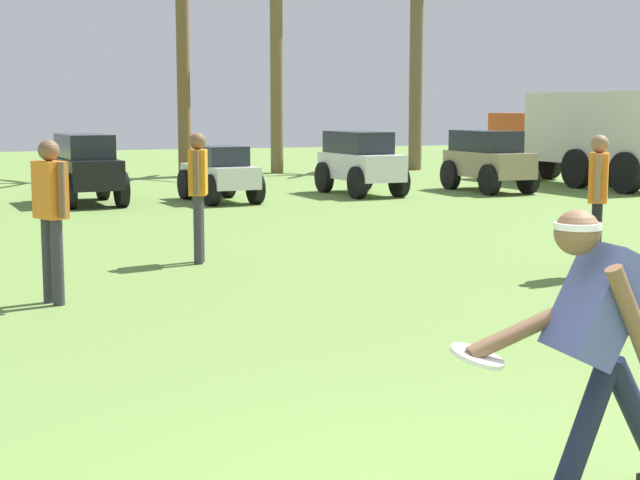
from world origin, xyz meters
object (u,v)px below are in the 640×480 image
(teammate_midfield, at_px, (598,191))
(palm_tree_left_of_centre, at_px, (182,36))
(palm_tree_right_of_centre, at_px, (276,37))
(box_truck, at_px, (582,133))
(parked_car_slot_e, at_px, (220,173))
(parked_car_slot_f, at_px, (360,161))
(teammate_near_sideline, at_px, (51,206))
(palm_tree_far_right, at_px, (416,57))
(parked_car_slot_g, at_px, (487,159))
(frisbee_thrower, at_px, (597,340))
(teammate_deep, at_px, (198,185))
(frisbee_in_flight, at_px, (477,356))
(parked_car_slot_d, at_px, (86,166))

(teammate_midfield, bearing_deg, palm_tree_left_of_centre, 93.39)
(palm_tree_right_of_centre, bearing_deg, teammate_midfield, -95.58)
(box_truck, bearing_deg, parked_car_slot_e, -173.77)
(parked_car_slot_e, distance_m, parked_car_slot_f, 3.25)
(teammate_near_sideline, bearing_deg, teammate_midfield, -4.16)
(palm_tree_left_of_centre, distance_m, palm_tree_far_right, 7.03)
(teammate_near_sideline, xyz_separation_m, palm_tree_left_of_centre, (4.78, 16.63, 2.78))
(parked_car_slot_g, bearing_deg, teammate_midfield, -113.14)
(palm_tree_left_of_centre, bearing_deg, frisbee_thrower, -97.10)
(teammate_midfield, xyz_separation_m, palm_tree_far_right, (6.00, 17.40, 2.36))
(palm_tree_left_of_centre, height_order, palm_tree_right_of_centre, palm_tree_right_of_centre)
(teammate_deep, relative_size, palm_tree_far_right, 0.27)
(frisbee_thrower, bearing_deg, palm_tree_right_of_centre, 76.40)
(teammate_near_sideline, height_order, palm_tree_right_of_centre, palm_tree_right_of_centre)
(teammate_near_sideline, distance_m, teammate_midfield, 5.81)
(frisbee_thrower, distance_m, parked_car_slot_g, 17.41)
(frisbee_in_flight, distance_m, parked_car_slot_e, 15.10)
(parked_car_slot_d, bearing_deg, frisbee_in_flight, -89.72)
(frisbee_in_flight, bearing_deg, palm_tree_right_of_centre, 75.07)
(teammate_near_sideline, height_order, parked_car_slot_d, teammate_near_sideline)
(teammate_deep, height_order, parked_car_slot_g, teammate_deep)
(teammate_deep, height_order, palm_tree_left_of_centre, palm_tree_left_of_centre)
(teammate_deep, bearing_deg, parked_car_slot_g, 43.04)
(parked_car_slot_g, distance_m, palm_tree_left_of_centre, 9.26)
(palm_tree_right_of_centre, bearing_deg, palm_tree_far_right, 0.01)
(palm_tree_right_of_centre, bearing_deg, parked_car_slot_d, -130.23)
(frisbee_in_flight, distance_m, teammate_midfield, 6.68)
(teammate_near_sideline, bearing_deg, parked_car_slot_f, 54.17)
(frisbee_thrower, relative_size, parked_car_slot_d, 0.57)
(teammate_near_sideline, bearing_deg, parked_car_slot_d, 81.77)
(teammate_midfield, distance_m, box_truck, 12.99)
(parked_car_slot_e, relative_size, box_truck, 0.38)
(palm_tree_far_right, bearing_deg, parked_car_slot_f, -123.26)
(frisbee_in_flight, bearing_deg, palm_tree_far_right, 65.41)
(parked_car_slot_f, xyz_separation_m, box_truck, (5.87, 0.45, 0.51))
(parked_car_slot_f, bearing_deg, parked_car_slot_d, -178.87)
(teammate_deep, distance_m, parked_car_slot_d, 7.85)
(teammate_midfield, xyz_separation_m, palm_tree_left_of_centre, (-1.01, 17.05, 2.78))
(parked_car_slot_f, relative_size, palm_tree_right_of_centre, 0.39)
(parked_car_slot_d, relative_size, parked_car_slot_g, 1.01)
(parked_car_slot_e, relative_size, palm_tree_right_of_centre, 0.36)
(palm_tree_far_right, bearing_deg, palm_tree_left_of_centre, -177.13)
(teammate_deep, relative_size, parked_car_slot_d, 0.63)
(parked_car_slot_f, distance_m, palm_tree_left_of_centre, 7.73)
(teammate_near_sideline, height_order, palm_tree_left_of_centre, palm_tree_left_of_centre)
(teammate_near_sideline, bearing_deg, teammate_deep, 46.59)
(frisbee_in_flight, height_order, palm_tree_far_right, palm_tree_far_right)
(frisbee_in_flight, xyz_separation_m, parked_car_slot_f, (5.66, 15.44, 0.02))
(parked_car_slot_e, bearing_deg, teammate_midfield, -79.40)
(parked_car_slot_d, xyz_separation_m, palm_tree_right_of_centre, (6.08, 7.18, 3.07))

